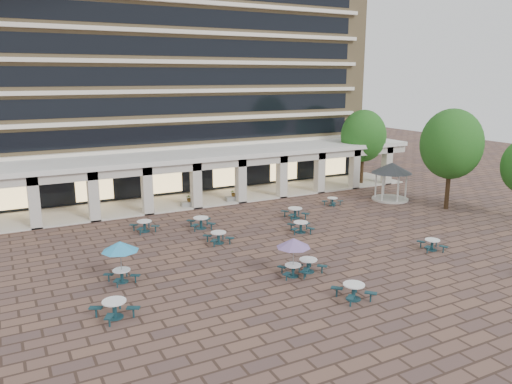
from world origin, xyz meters
The scene contains 20 objects.
ground centered at (0.00, 0.00, 0.00)m, with size 120.00×120.00×0.00m, color brown.
apartment_building centered at (0.00, 25.47, 12.60)m, with size 40.00×15.50×25.20m.
retail_arcade centered at (0.00, 14.80, 3.00)m, with size 42.00×6.60×4.40m.
picnic_table_0 centered at (-12.67, -4.59, 0.51)m, with size 2.24×2.24×0.85m.
picnic_table_1 centered at (-1.56, -4.09, 0.47)m, with size 1.78×1.78×0.78m.
picnic_table_2 centered at (-1.53, -8.19, 0.49)m, with size 1.92×1.92×0.83m.
picnic_table_4 centered at (-11.42, -0.59, 1.98)m, with size 2.02×2.02×2.34m.
picnic_table_5 centered at (-4.13, 2.98, 0.47)m, with size 1.76×1.76×0.79m.
picnic_table_6 centered at (-2.69, -4.25, 1.91)m, with size 1.94×1.94×2.25m.
picnic_table_7 centered at (7.62, -4.70, 0.43)m, with size 1.96×1.96×0.72m.
picnic_table_8 centered at (-3.94, 6.68, 0.51)m, with size 2.08×2.08×0.85m.
picnic_table_9 centered at (2.09, 2.43, 0.47)m, with size 2.12×2.12×0.79m.
picnic_table_10 centered at (3.68, 5.76, 0.50)m, with size 2.04×2.04×0.84m.
picnic_table_12 centered at (-7.86, 7.86, 0.48)m, with size 1.96×1.96×0.80m.
picnic_table_13 centered at (8.76, 7.74, 0.40)m, with size 1.81×1.81×0.67m.
gazebo centered at (14.60, 6.92, 2.57)m, with size 3.67×3.67×3.41m.
tree_east_a centered at (16.69, 2.34, 5.54)m, with size 5.09×5.09×8.47m.
tree_east_c centered at (16.70, 13.59, 5.05)m, with size 4.64×4.64×7.73m.
planter_left centered at (-2.57, 12.90, 0.43)m, with size 1.50×0.61×1.16m.
planter_right centered at (1.63, 12.90, 0.44)m, with size 1.50×0.61×1.18m.
Camera 1 is at (-16.71, -26.64, 11.03)m, focal length 35.00 mm.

